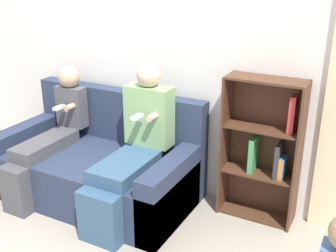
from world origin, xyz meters
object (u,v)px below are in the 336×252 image
couch (98,167)px  bookshelf (264,149)px  adult_seated (133,145)px  child_seated (50,134)px

couch → bookshelf: (1.35, 0.37, 0.31)m
adult_seated → child_seated: (-0.84, -0.03, -0.06)m
couch → adult_seated: size_ratio=1.42×
couch → adult_seated: adult_seated is taller
adult_seated → couch: bearing=169.0°
child_seated → couch: bearing=15.7°
couch → bookshelf: bookshelf is taller
adult_seated → bookshelf: (0.92, 0.45, -0.02)m
couch → child_seated: size_ratio=1.58×
adult_seated → child_seated: bearing=-177.7°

